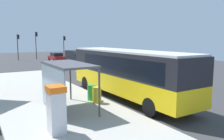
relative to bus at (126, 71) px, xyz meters
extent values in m
cube|color=#38383A|center=(1.71, 12.42, -1.86)|extent=(56.00, 92.00, 0.04)
cube|color=#ADAAA3|center=(-4.69, 0.42, -1.75)|extent=(6.20, 30.00, 0.18)
cube|color=silver|center=(1.96, -2.58, -1.84)|extent=(0.16, 2.20, 0.01)
cube|color=silver|center=(1.96, 2.42, -1.84)|extent=(0.16, 2.20, 0.01)
cube|color=silver|center=(1.96, 7.42, -1.84)|extent=(0.16, 2.20, 0.01)
cube|color=silver|center=(1.96, 12.42, -1.84)|extent=(0.16, 2.20, 0.01)
cube|color=silver|center=(1.96, 17.42, -1.84)|extent=(0.16, 2.20, 0.01)
cube|color=silver|center=(1.96, 22.42, -1.84)|extent=(0.16, 2.20, 0.01)
cube|color=silver|center=(1.96, 27.42, -1.84)|extent=(0.16, 2.20, 0.01)
cube|color=yellow|center=(0.01, -0.02, -0.77)|extent=(2.58, 11.02, 1.15)
cube|color=black|center=(0.01, -0.02, 0.53)|extent=(2.58, 11.02, 1.45)
cube|color=silver|center=(0.01, -0.02, 1.31)|extent=(2.45, 10.80, 0.12)
cube|color=black|center=(-0.03, 5.43, 0.46)|extent=(2.30, 0.14, 1.22)
cube|color=black|center=(-1.19, -0.53, 0.46)|extent=(0.14, 8.58, 1.10)
cylinder|color=black|center=(-1.15, 3.87, -1.34)|extent=(0.29, 1.00, 1.00)
cylinder|color=black|center=(1.11, 3.89, -1.34)|extent=(0.29, 1.00, 1.00)
cylinder|color=black|center=(-1.09, -3.73, -1.34)|extent=(0.29, 1.00, 1.00)
cylinder|color=black|center=(1.17, -3.71, -1.34)|extent=(0.29, 1.00, 1.00)
cube|color=black|center=(3.91, 17.33, -0.52)|extent=(2.03, 5.21, 1.96)
cube|color=black|center=(3.91, 17.33, -0.19)|extent=(2.06, 3.13, 0.44)
cylinder|color=black|center=(4.80, 15.32, -1.50)|extent=(0.22, 0.68, 0.68)
cylinder|color=black|center=(3.00, 15.33, -1.50)|extent=(0.22, 0.68, 0.68)
cylinder|color=black|center=(4.83, 19.32, -1.50)|extent=(0.22, 0.68, 0.68)
cylinder|color=black|center=(3.03, 19.33, -1.50)|extent=(0.22, 0.68, 0.68)
cube|color=#A51919|center=(4.01, 27.59, -1.22)|extent=(1.84, 4.42, 0.60)
cube|color=black|center=(4.01, 27.39, -0.62)|extent=(1.61, 2.39, 0.60)
cylinder|color=black|center=(3.18, 29.08, -1.52)|extent=(0.21, 0.64, 0.64)
cylinder|color=black|center=(4.82, 29.10, -1.52)|extent=(0.21, 0.64, 0.64)
cylinder|color=black|center=(3.21, 26.08, -1.52)|extent=(0.21, 0.64, 0.64)
cylinder|color=black|center=(4.85, 26.10, -1.52)|extent=(0.21, 0.64, 0.64)
cube|color=silver|center=(-5.91, -3.65, -0.81)|extent=(0.60, 0.70, 1.70)
cube|color=orange|center=(-5.91, -3.65, 0.16)|extent=(0.66, 0.76, 0.24)
cube|color=black|center=(-5.60, -3.65, -0.54)|extent=(0.03, 0.36, 0.44)
cylinder|color=yellow|center=(-2.49, -0.55, -1.19)|extent=(0.52, 0.52, 0.95)
cylinder|color=green|center=(-2.49, 0.15, -1.19)|extent=(0.52, 0.52, 0.95)
cylinder|color=#2D2D2D|center=(7.11, 32.22, 0.44)|extent=(0.14, 0.14, 4.57)
cube|color=black|center=(7.33, 32.22, 2.22)|extent=(0.24, 0.28, 0.84)
sphere|color=red|center=(7.45, 32.22, 2.50)|extent=(0.16, 0.16, 0.16)
sphere|color=#3C2C03|center=(7.45, 32.22, 2.22)|extent=(0.16, 0.16, 0.16)
sphere|color=black|center=(7.45, 32.22, 1.94)|extent=(0.16, 0.16, 0.16)
cylinder|color=#2D2D2D|center=(-1.49, 33.02, 0.57)|extent=(0.14, 0.14, 4.82)
cube|color=black|center=(-1.27, 33.02, 2.47)|extent=(0.24, 0.28, 0.84)
sphere|color=#360606|center=(-1.15, 33.02, 2.75)|extent=(0.16, 0.16, 0.16)
sphere|color=#3C2C03|center=(-1.15, 33.02, 2.47)|extent=(0.16, 0.16, 0.16)
sphere|color=green|center=(-1.15, 33.02, 2.19)|extent=(0.16, 0.16, 0.16)
cylinder|color=#2D2D2D|center=(2.01, 33.82, 0.83)|extent=(0.14, 0.14, 5.34)
cube|color=black|center=(2.23, 33.82, 2.99)|extent=(0.24, 0.28, 0.84)
sphere|color=red|center=(2.35, 33.82, 3.27)|extent=(0.16, 0.16, 0.16)
sphere|color=#3C2C03|center=(2.35, 33.82, 2.99)|extent=(0.16, 0.16, 0.16)
sphere|color=black|center=(2.35, 33.82, 2.71)|extent=(0.16, 0.16, 0.16)
cube|color=#4C4C51|center=(-4.39, -0.93, 0.79)|extent=(1.80, 4.00, 0.10)
cube|color=#8CA5B2|center=(-5.24, -0.93, -0.41)|extent=(0.06, 3.80, 2.30)
cylinder|color=#4C4C51|center=(-3.54, -2.83, -0.44)|extent=(0.10, 0.10, 2.44)
cylinder|color=#4C4C51|center=(-3.54, 0.97, -0.44)|extent=(0.10, 0.10, 2.44)
camera|label=1|loc=(-8.56, -12.26, 2.10)|focal=36.52mm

